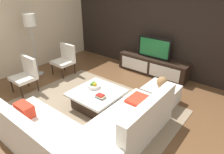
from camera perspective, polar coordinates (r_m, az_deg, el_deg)
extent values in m
plane|color=brown|center=(4.35, -4.15, -9.49)|extent=(14.00, 14.00, 0.00)
cube|color=black|center=(5.91, 13.95, 14.38)|extent=(6.40, 0.12, 2.80)
cube|color=beige|center=(6.39, -25.57, 13.50)|extent=(0.12, 5.20, 2.80)
cube|color=gray|center=(4.41, -5.12, -8.95)|extent=(3.44, 2.51, 0.01)
cube|color=black|center=(5.98, 11.51, 3.19)|extent=(2.08, 0.48, 0.50)
cube|color=white|center=(6.00, 6.36, 3.63)|extent=(0.88, 0.01, 0.35)
cube|color=white|center=(5.59, 14.61, 1.18)|extent=(0.88, 0.01, 0.35)
cube|color=black|center=(5.80, 11.99, 8.16)|extent=(0.98, 0.05, 0.59)
cube|color=#1E7238|center=(5.77, 11.85, 8.10)|extent=(0.89, 0.01, 0.50)
cube|color=white|center=(3.47, -16.99, -17.36)|extent=(2.29, 0.85, 0.41)
cube|color=white|center=(3.10, -23.12, -14.82)|extent=(2.29, 0.18, 0.39)
cube|color=white|center=(3.73, 5.62, -12.65)|extent=(0.85, 1.59, 0.41)
cube|color=white|center=(3.36, 10.75, -9.45)|extent=(0.18, 1.59, 0.39)
cube|color=red|center=(3.78, -23.76, -8.58)|extent=(0.36, 0.20, 0.22)
cube|color=red|center=(3.87, 9.06, -6.95)|extent=(0.60, 0.44, 0.06)
cube|color=black|center=(4.38, -4.30, -6.66)|extent=(0.80, 0.80, 0.33)
cube|color=white|center=(4.28, -4.39, -4.52)|extent=(1.00, 1.00, 0.05)
cylinder|color=black|center=(5.48, -26.77, -2.18)|extent=(0.04, 0.04, 0.38)
cylinder|color=black|center=(5.10, -24.48, -3.78)|extent=(0.04, 0.04, 0.38)
cylinder|color=black|center=(5.63, -22.99, -0.64)|extent=(0.04, 0.04, 0.38)
cylinder|color=black|center=(5.26, -20.50, -2.06)|extent=(0.04, 0.04, 0.38)
cube|color=white|center=(5.28, -24.06, -0.31)|extent=(0.54, 0.50, 0.08)
cube|color=white|center=(5.27, -22.60, 3.07)|extent=(0.54, 0.08, 0.45)
cylinder|color=#A5A5AA|center=(6.32, -20.21, 0.95)|extent=(0.28, 0.28, 0.02)
cylinder|color=#A5A5AA|center=(6.07, -21.24, 7.00)|extent=(0.03, 0.03, 1.39)
cylinder|color=white|center=(5.87, -22.62, 14.89)|extent=(0.32, 0.32, 0.32)
cube|color=white|center=(4.63, 13.76, -4.97)|extent=(0.70, 0.70, 0.40)
cylinder|color=silver|center=(4.42, -5.25, -2.59)|extent=(0.28, 0.28, 0.07)
sphere|color=gold|center=(4.36, -4.95, -2.21)|extent=(0.09, 0.09, 0.09)
sphere|color=#4C8C33|center=(4.43, -5.23, -1.76)|extent=(0.09, 0.09, 0.09)
sphere|color=#4C8C33|center=(4.38, -5.83, -2.11)|extent=(0.08, 0.08, 0.08)
cylinder|color=black|center=(6.08, -16.74, 2.34)|extent=(0.04, 0.04, 0.38)
cylinder|color=black|center=(5.72, -13.93, 1.17)|extent=(0.04, 0.04, 0.38)
cylinder|color=black|center=(6.31, -13.54, 3.63)|extent=(0.04, 0.04, 0.38)
cylinder|color=black|center=(5.96, -10.65, 2.57)|extent=(0.04, 0.04, 0.38)
cube|color=white|center=(5.94, -13.92, 4.13)|extent=(0.56, 0.52, 0.08)
cube|color=white|center=(5.98, -12.54, 7.13)|extent=(0.56, 0.08, 0.45)
sphere|color=#997247|center=(4.47, 14.19, -1.42)|extent=(0.25, 0.25, 0.25)
cube|color=#2D516B|center=(4.06, -3.31, -5.74)|extent=(0.17, 0.15, 0.03)
cube|color=#CCB78C|center=(4.04, -3.29, -5.51)|extent=(0.19, 0.15, 0.02)
cube|color=maroon|center=(4.03, -3.40, -5.21)|extent=(0.15, 0.12, 0.02)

